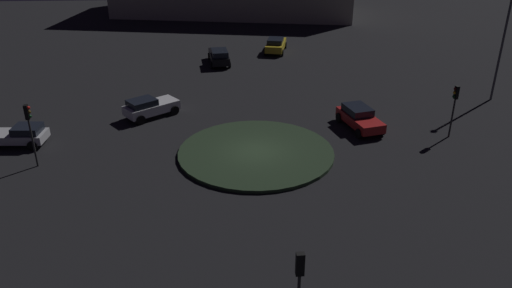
{
  "coord_description": "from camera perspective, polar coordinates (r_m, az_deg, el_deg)",
  "views": [
    {
      "loc": [
        29.27,
        -1.59,
        14.76
      ],
      "look_at": [
        0.0,
        0.0,
        0.72
      ],
      "focal_mm": 35.61,
      "sensor_mm": 36.0,
      "label": 1
    }
  ],
  "objects": [
    {
      "name": "roundabout_island",
      "position": [
        32.77,
        -0.0,
        -0.95
      ],
      "size": [
        10.06,
        10.06,
        0.23
      ],
      "primitive_type": "cylinder",
      "color": "#263823",
      "rests_on": "ground_plane"
    },
    {
      "name": "traffic_light_south",
      "position": [
        32.98,
        -24.09,
        2.15
      ],
      "size": [
        0.31,
        0.36,
        4.03
      ],
      "rotation": [
        0.0,
        0.0,
        1.64
      ],
      "color": "#2D2D2D",
      "rests_on": "ground_plane"
    },
    {
      "name": "ground_plane",
      "position": [
        32.82,
        -0.0,
        -1.13
      ],
      "size": [
        115.82,
        115.82,
        0.0
      ],
      "primitive_type": "plane",
      "color": "black"
    },
    {
      "name": "streetlamp_northwest",
      "position": [
        44.72,
        26.24,
        11.55
      ],
      "size": [
        0.46,
        0.46,
        9.72
      ],
      "color": "#4C4C51",
      "rests_on": "ground_plane"
    },
    {
      "name": "traffic_light_north",
      "position": [
        36.72,
        21.41,
        4.52
      ],
      "size": [
        0.33,
        0.37,
        3.7
      ],
      "rotation": [
        0.0,
        0.0,
        -1.43
      ],
      "color": "#2D2D2D",
      "rests_on": "ground_plane"
    },
    {
      "name": "car_white",
      "position": [
        39.09,
        -11.87,
        4.11
      ],
      "size": [
        3.84,
        4.26,
        1.52
      ],
      "rotation": [
        0.0,
        0.0,
        2.23
      ],
      "color": "white",
      "rests_on": "ground_plane"
    },
    {
      "name": "traffic_light_east",
      "position": [
        18.33,
        4.87,
        -14.96
      ],
      "size": [
        0.36,
        0.31,
        4.02
      ],
      "rotation": [
        0.0,
        0.0,
        -3.1
      ],
      "color": "#2D2D2D",
      "rests_on": "ground_plane"
    },
    {
      "name": "car_red",
      "position": [
        37.11,
        11.54,
        2.95
      ],
      "size": [
        4.55,
        2.88,
        1.51
      ],
      "rotation": [
        0.0,
        0.0,
        0.26
      ],
      "color": "red",
      "rests_on": "ground_plane"
    },
    {
      "name": "car_yellow",
      "position": [
        55.81,
        2.23,
        11.1
      ],
      "size": [
        4.74,
        2.79,
        1.54
      ],
      "rotation": [
        0.0,
        0.0,
        2.93
      ],
      "color": "gold",
      "rests_on": "ground_plane"
    },
    {
      "name": "car_black",
      "position": [
        51.52,
        -4.17,
        9.84
      ],
      "size": [
        4.73,
        2.36,
        1.59
      ],
      "rotation": [
        0.0,
        0.0,
        3.25
      ],
      "color": "black",
      "rests_on": "ground_plane"
    },
    {
      "name": "car_silver",
      "position": [
        37.34,
        -25.21,
        0.92
      ],
      "size": [
        2.15,
        4.18,
        1.37
      ],
      "rotation": [
        0.0,
        0.0,
        -1.63
      ],
      "color": "silver",
      "rests_on": "ground_plane"
    }
  ]
}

